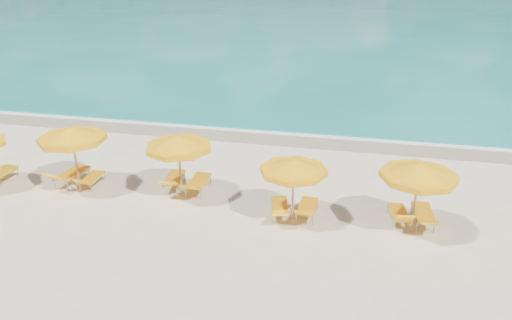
# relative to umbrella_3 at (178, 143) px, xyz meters

# --- Properties ---
(ground_plane) EXTENTS (120.00, 120.00, 0.00)m
(ground_plane) POSITION_rel_umbrella_3_xyz_m (2.61, -0.32, -2.11)
(ground_plane) COLOR beige
(ocean) EXTENTS (120.00, 80.00, 0.30)m
(ocean) POSITION_rel_umbrella_3_xyz_m (2.61, 47.68, -2.11)
(ocean) COLOR #157B6D
(ocean) RESTS_ON ground
(wet_sand_band) EXTENTS (120.00, 2.60, 0.01)m
(wet_sand_band) POSITION_rel_umbrella_3_xyz_m (2.61, 7.08, -2.11)
(wet_sand_band) COLOR tan
(wet_sand_band) RESTS_ON ground
(foam_line) EXTENTS (120.00, 1.20, 0.03)m
(foam_line) POSITION_rel_umbrella_3_xyz_m (2.61, 7.88, -2.11)
(foam_line) COLOR white
(foam_line) RESTS_ON ground
(whitecap_near) EXTENTS (14.00, 0.36, 0.05)m
(whitecap_near) POSITION_rel_umbrella_3_xyz_m (-3.39, 16.68, -2.11)
(whitecap_near) COLOR white
(whitecap_near) RESTS_ON ground
(whitecap_far) EXTENTS (18.00, 0.30, 0.05)m
(whitecap_far) POSITION_rel_umbrella_3_xyz_m (10.61, 23.68, -2.11)
(whitecap_far) COLOR white
(whitecap_far) RESTS_ON ground
(umbrella_2) EXTENTS (3.20, 3.20, 2.57)m
(umbrella_2) POSITION_rel_umbrella_3_xyz_m (-4.12, -0.21, 0.08)
(umbrella_2) COLOR tan
(umbrella_2) RESTS_ON ground
(umbrella_3) EXTENTS (2.50, 2.50, 2.48)m
(umbrella_3) POSITION_rel_umbrella_3_xyz_m (0.00, 0.00, 0.00)
(umbrella_3) COLOR tan
(umbrella_3) RESTS_ON ground
(umbrella_4) EXTENTS (2.30, 2.30, 2.32)m
(umbrella_4) POSITION_rel_umbrella_3_xyz_m (4.33, -0.86, -0.14)
(umbrella_4) COLOR tan
(umbrella_4) RESTS_ON ground
(umbrella_5) EXTENTS (2.49, 2.49, 2.50)m
(umbrella_5) POSITION_rel_umbrella_3_xyz_m (8.28, -0.76, 0.02)
(umbrella_5) COLOR tan
(umbrella_5) RESTS_ON ground
(lounger_1_right) EXTENTS (0.70, 1.99, 0.77)m
(lounger_1_right) POSITION_rel_umbrella_3_xyz_m (-7.42, -0.49, -1.88)
(lounger_1_right) COLOR #A5A8AD
(lounger_1_right) RESTS_ON ground
(lounger_2_left) EXTENTS (0.89, 2.05, 0.90)m
(lounger_2_left) POSITION_rel_umbrella_3_xyz_m (-4.61, 0.07, -1.87)
(lounger_2_left) COLOR #A5A8AD
(lounger_2_left) RESTS_ON ground
(lounger_2_right) EXTENTS (0.59, 1.64, 0.73)m
(lounger_2_right) POSITION_rel_umbrella_3_xyz_m (-3.70, 0.01, -1.91)
(lounger_2_right) COLOR #A5A8AD
(lounger_2_right) RESTS_ON ground
(lounger_3_left) EXTENTS (0.96, 2.00, 0.82)m
(lounger_3_left) POSITION_rel_umbrella_3_xyz_m (-0.50, 0.57, -1.88)
(lounger_3_left) COLOR #A5A8AD
(lounger_3_left) RESTS_ON ground
(lounger_3_right) EXTENTS (0.69, 2.00, 0.82)m
(lounger_3_right) POSITION_rel_umbrella_3_xyz_m (0.51, 0.45, -1.87)
(lounger_3_right) COLOR #A5A8AD
(lounger_3_right) RESTS_ON ground
(lounger_4_left) EXTENTS (0.91, 1.86, 0.64)m
(lounger_4_left) POSITION_rel_umbrella_3_xyz_m (3.86, -0.69, -1.91)
(lounger_4_left) COLOR #A5A8AD
(lounger_4_left) RESTS_ON ground
(lounger_4_right) EXTENTS (0.65, 1.82, 0.80)m
(lounger_4_right) POSITION_rel_umbrella_3_xyz_m (4.81, -0.61, -1.89)
(lounger_4_right) COLOR #A5A8AD
(lounger_4_right) RESTS_ON ground
(lounger_5_left) EXTENTS (0.82, 1.73, 0.83)m
(lounger_5_left) POSITION_rel_umbrella_3_xyz_m (7.88, -0.36, -1.90)
(lounger_5_left) COLOR #A5A8AD
(lounger_5_left) RESTS_ON ground
(lounger_5_right) EXTENTS (0.77, 1.99, 0.70)m
(lounger_5_right) POSITION_rel_umbrella_3_xyz_m (8.68, -0.21, -1.89)
(lounger_5_right) COLOR #A5A8AD
(lounger_5_right) RESTS_ON ground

